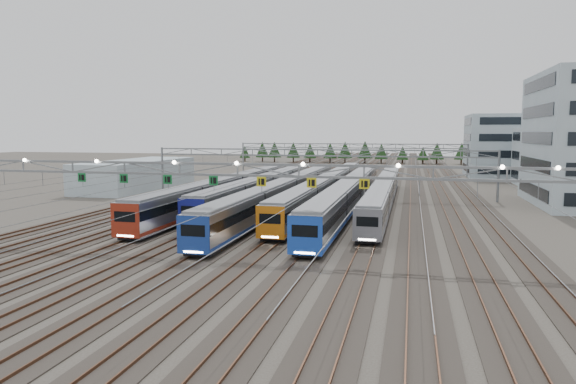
% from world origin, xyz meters
% --- Properties ---
extents(ground, '(400.00, 400.00, 0.00)m').
position_xyz_m(ground, '(0.00, 0.00, 0.00)').
color(ground, '#47423A').
rests_on(ground, ground).
extents(track_bed, '(54.00, 260.00, 5.42)m').
position_xyz_m(track_bed, '(0.00, 100.00, 1.49)').
color(track_bed, '#2D2823').
rests_on(track_bed, ground).
extents(train_a, '(3.00, 61.18, 3.91)m').
position_xyz_m(train_a, '(-11.25, 30.31, 2.21)').
color(train_a, black).
rests_on(train_a, ground).
extents(train_b, '(2.97, 53.31, 3.87)m').
position_xyz_m(train_b, '(-6.75, 31.44, 2.18)').
color(train_b, black).
rests_on(train_b, ground).
extents(train_c, '(2.91, 65.54, 3.80)m').
position_xyz_m(train_c, '(-2.25, 27.90, 2.15)').
color(train_c, black).
rests_on(train_c, ground).
extents(train_d, '(2.85, 68.67, 3.71)m').
position_xyz_m(train_d, '(2.25, 36.89, 2.11)').
color(train_d, black).
rests_on(train_d, ground).
extents(train_e, '(2.95, 64.48, 3.85)m').
position_xyz_m(train_e, '(6.75, 29.16, 2.18)').
color(train_e, black).
rests_on(train_e, ground).
extents(train_f, '(2.74, 56.15, 3.57)m').
position_xyz_m(train_f, '(11.25, 31.66, 2.03)').
color(train_f, black).
rests_on(train_f, ground).
extents(gantry_near, '(56.36, 0.61, 8.08)m').
position_xyz_m(gantry_near, '(-0.05, -0.12, 7.09)').
color(gantry_near, gray).
rests_on(gantry_near, ground).
extents(gantry_mid, '(56.36, 0.36, 8.00)m').
position_xyz_m(gantry_mid, '(0.00, 40.00, 6.39)').
color(gantry_mid, gray).
rests_on(gantry_mid, ground).
extents(gantry_far, '(56.36, 0.36, 8.00)m').
position_xyz_m(gantry_far, '(0.00, 85.00, 6.39)').
color(gantry_far, gray).
rests_on(gantry_far, ground).
extents(depot_bldg_mid, '(14.00, 16.00, 11.57)m').
position_xyz_m(depot_bldg_mid, '(42.82, 66.91, 5.79)').
color(depot_bldg_mid, '#A3B9C2').
rests_on(depot_bldg_mid, ground).
extents(depot_bldg_north, '(22.00, 18.00, 14.89)m').
position_xyz_m(depot_bldg_north, '(39.13, 89.36, 7.44)').
color(depot_bldg_north, '#A3B9C2').
rests_on(depot_bldg_north, ground).
extents(west_shed, '(10.00, 30.00, 5.35)m').
position_xyz_m(west_shed, '(-35.90, 45.18, 2.67)').
color(west_shed, '#A3B9C2').
rests_on(west_shed, ground).
extents(treeline, '(81.20, 5.60, 7.02)m').
position_xyz_m(treeline, '(-7.20, 136.71, 4.23)').
color(treeline, '#332114').
rests_on(treeline, ground).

